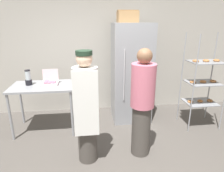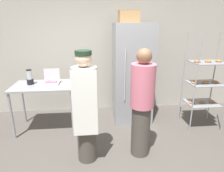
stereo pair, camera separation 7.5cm
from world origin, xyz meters
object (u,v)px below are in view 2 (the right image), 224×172
at_px(refrigerator, 132,74).
at_px(cardboard_storage_box, 129,17).
at_px(person_baker, 86,107).
at_px(baking_rack, 205,83).
at_px(person_customer, 142,104).
at_px(blender_pitcher, 30,78).
at_px(donut_box, 51,82).

distance_m(refrigerator, cardboard_storage_box, 1.10).
distance_m(refrigerator, person_baker, 1.58).
relative_size(baking_rack, person_customer, 1.09).
bearing_deg(blender_pitcher, refrigerator, 6.70).
relative_size(blender_pitcher, person_baker, 0.17).
distance_m(cardboard_storage_box, person_customer, 1.79).
distance_m(refrigerator, person_customer, 1.24).
relative_size(person_baker, person_customer, 0.99).
height_order(baking_rack, donut_box, baking_rack).
bearing_deg(donut_box, blender_pitcher, 173.42).
relative_size(donut_box, person_baker, 0.18).
bearing_deg(baking_rack, person_baker, -159.72).
bearing_deg(person_customer, baking_rack, 28.51).
xyz_separation_m(cardboard_storage_box, person_customer, (-0.01, -1.29, -1.24)).
xyz_separation_m(refrigerator, person_customer, (-0.10, -1.22, -0.14)).
bearing_deg(refrigerator, donut_box, -170.11).
relative_size(cardboard_storage_box, person_baker, 0.24).
relative_size(blender_pitcher, person_customer, 0.17).
bearing_deg(blender_pitcher, baking_rack, -4.16).
distance_m(donut_box, blender_pitcher, 0.39).
relative_size(refrigerator, donut_box, 6.86).
xyz_separation_m(donut_box, blender_pitcher, (-0.38, 0.04, 0.08)).
distance_m(blender_pitcher, cardboard_storage_box, 2.17).
bearing_deg(person_customer, blender_pitcher, 151.86).
height_order(baking_rack, person_customer, baking_rack).
relative_size(baking_rack, donut_box, 6.27).
bearing_deg(cardboard_storage_box, refrigerator, -37.67).
xyz_separation_m(refrigerator, cardboard_storage_box, (-0.09, 0.07, 1.10)).
bearing_deg(blender_pitcher, cardboard_storage_box, 9.10).
height_order(blender_pitcher, person_baker, person_baker).
bearing_deg(person_customer, donut_box, 147.23).
xyz_separation_m(refrigerator, blender_pitcher, (-1.95, -0.23, 0.03)).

